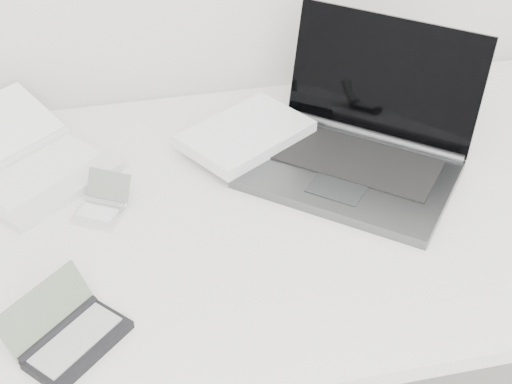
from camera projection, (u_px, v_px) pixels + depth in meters
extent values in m
cube|color=white|center=(267.00, 209.00, 1.29)|extent=(1.60, 0.80, 0.03)
cylinder|color=silver|center=(509.00, 194.00, 1.91)|extent=(0.04, 0.04, 0.70)
cube|color=#515356|center=(349.00, 174.00, 1.33)|extent=(0.45, 0.43, 0.02)
cube|color=black|center=(356.00, 159.00, 1.35)|extent=(0.33, 0.30, 0.00)
cube|color=black|center=(384.00, 78.00, 1.36)|extent=(0.33, 0.29, 0.23)
cylinder|color=#515356|center=(373.00, 136.00, 1.41)|extent=(0.30, 0.25, 0.02)
cube|color=#383A3D|center=(336.00, 189.00, 1.28)|extent=(0.12, 0.11, 0.00)
cube|color=white|center=(246.00, 134.00, 1.39)|extent=(0.29, 0.26, 0.02)
cube|color=white|center=(246.00, 129.00, 1.39)|extent=(0.28, 0.25, 0.00)
cube|color=silver|center=(47.00, 178.00, 1.32)|extent=(0.30, 0.29, 0.02)
cube|color=white|center=(40.00, 170.00, 1.32)|extent=(0.23, 0.22, 0.00)
cylinder|color=silver|center=(18.00, 158.00, 1.36)|extent=(0.20, 0.17, 0.02)
cube|color=white|center=(98.00, 216.00, 1.24)|extent=(0.10, 0.09, 0.01)
cube|color=silver|center=(98.00, 213.00, 1.24)|extent=(0.07, 0.06, 0.00)
cube|color=gray|center=(108.00, 186.00, 1.26)|extent=(0.09, 0.07, 0.05)
cylinder|color=white|center=(106.00, 203.00, 1.26)|extent=(0.07, 0.05, 0.01)
cube|color=black|center=(79.00, 345.00, 1.02)|extent=(0.16, 0.16, 0.01)
cube|color=gray|center=(76.00, 340.00, 1.01)|extent=(0.13, 0.13, 0.00)
cube|color=slate|center=(45.00, 309.00, 1.02)|extent=(0.14, 0.13, 0.06)
cylinder|color=black|center=(59.00, 329.00, 1.03)|extent=(0.12, 0.11, 0.02)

